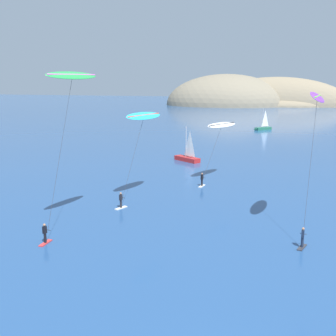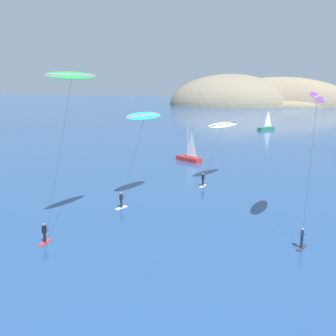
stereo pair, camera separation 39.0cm
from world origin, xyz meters
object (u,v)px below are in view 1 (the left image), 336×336
Objects in this scene: sailboat_far at (262,127)px; kitesurfer_white at (221,128)px; sailboat_near at (186,157)px; kitesurfer_cyan at (142,121)px; kitesurfer_purple at (316,108)px; kitesurfer_green at (70,89)px.

sailboat_far is 0.73× the size of kitesurfer_white.
kitesurfer_white is at bearing -59.19° from sailboat_near.
sailboat_far is 0.59× the size of kitesurfer_cyan.
sailboat_far is at bearing 82.00° from kitesurfer_cyan.
kitesurfer_white reaches higher than sailboat_near.
kitesurfer_purple is at bearing -19.49° from kitesurfer_cyan.
kitesurfer_green is (-9.69, -21.79, 5.46)m from kitesurfer_white.
kitesurfer_green is 1.14× the size of kitesurfer_purple.
sailboat_near is at bearing -102.21° from sailboat_far.
kitesurfer_white is at bearing 57.76° from kitesurfer_cyan.
sailboat_near is 35.62m from kitesurfer_purple.
sailboat_near is 1.00× the size of sailboat_far.
kitesurfer_cyan is at bearing -98.00° from sailboat_far.
sailboat_far is at bearing 95.52° from kitesurfer_purple.
sailboat_near is 0.41× the size of kitesurfer_green.
kitesurfer_white is at bearing 120.90° from kitesurfer_purple.
kitesurfer_purple reaches higher than kitesurfer_cyan.
kitesurfer_white is at bearing 66.04° from kitesurfer_green.
sailboat_near is at bearing 90.74° from kitesurfer_cyan.
sailboat_near is at bearing 85.92° from kitesurfer_green.
sailboat_far is 82.69m from kitesurfer_green.
kitesurfer_white is (7.26, -12.18, 6.29)m from sailboat_near.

